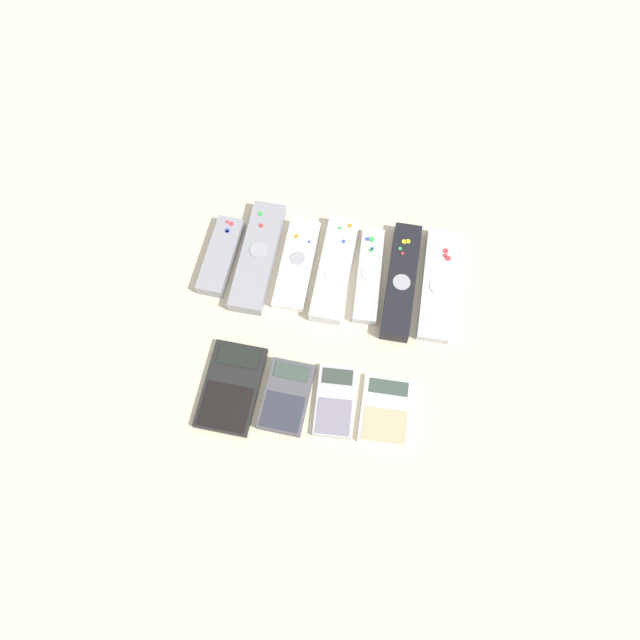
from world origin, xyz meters
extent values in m
plane|color=beige|center=(0.00, 0.00, 0.00)|extent=(3.00, 3.00, 0.00)
cube|color=gray|center=(-0.20, 0.13, 0.01)|extent=(0.06, 0.15, 0.02)
cylinder|color=blue|center=(-0.19, 0.18, 0.02)|extent=(0.01, 0.01, 0.00)
cylinder|color=red|center=(-0.20, 0.20, 0.02)|extent=(0.01, 0.01, 0.00)
cylinder|color=red|center=(-0.19, 0.19, 0.02)|extent=(0.01, 0.01, 0.00)
cylinder|color=blue|center=(-0.19, 0.18, 0.02)|extent=(0.01, 0.01, 0.00)
cube|color=gray|center=(-0.13, 0.14, 0.01)|extent=(0.06, 0.22, 0.02)
cylinder|color=#99999E|center=(-0.13, 0.15, 0.03)|extent=(0.03, 0.03, 0.00)
cylinder|color=red|center=(-0.13, 0.20, 0.03)|extent=(0.01, 0.01, 0.00)
cylinder|color=green|center=(-0.14, 0.22, 0.03)|extent=(0.01, 0.01, 0.00)
cube|color=white|center=(-0.06, 0.14, 0.01)|extent=(0.06, 0.18, 0.02)
cylinder|color=#99999E|center=(-0.06, 0.15, 0.02)|extent=(0.03, 0.03, 0.00)
cylinder|color=silver|center=(-0.04, 0.17, 0.02)|extent=(0.01, 0.01, 0.00)
cylinder|color=orange|center=(-0.07, 0.19, 0.02)|extent=(0.01, 0.01, 0.00)
cylinder|color=blue|center=(-0.04, 0.18, 0.02)|extent=(0.01, 0.01, 0.00)
cylinder|color=silver|center=(-0.06, 0.18, 0.02)|extent=(0.01, 0.01, 0.00)
cube|color=silver|center=(0.01, 0.14, 0.01)|extent=(0.06, 0.20, 0.02)
cylinder|color=silver|center=(0.01, 0.12, 0.03)|extent=(0.03, 0.03, 0.00)
cylinder|color=blue|center=(0.02, 0.19, 0.03)|extent=(0.01, 0.01, 0.00)
cylinder|color=orange|center=(0.03, 0.22, 0.03)|extent=(0.01, 0.01, 0.00)
cylinder|color=silver|center=(0.00, 0.20, 0.03)|extent=(0.01, 0.01, 0.00)
cylinder|color=green|center=(0.01, 0.21, 0.03)|extent=(0.01, 0.01, 0.00)
cube|color=#B7B7BC|center=(0.07, 0.14, 0.01)|extent=(0.05, 0.18, 0.02)
cylinder|color=silver|center=(0.07, 0.13, 0.02)|extent=(0.03, 0.03, 0.00)
cylinder|color=green|center=(0.07, 0.18, 0.02)|extent=(0.01, 0.01, 0.00)
cylinder|color=blue|center=(0.07, 0.18, 0.02)|extent=(0.01, 0.01, 0.00)
cylinder|color=green|center=(0.07, 0.20, 0.02)|extent=(0.01, 0.01, 0.00)
cylinder|color=blue|center=(0.06, 0.20, 0.02)|extent=(0.01, 0.01, 0.00)
cube|color=black|center=(0.13, 0.13, 0.01)|extent=(0.05, 0.22, 0.03)
cylinder|color=#99999E|center=(0.13, 0.12, 0.03)|extent=(0.03, 0.03, 0.00)
cylinder|color=yellow|center=(0.12, 0.20, 0.03)|extent=(0.01, 0.01, 0.00)
cylinder|color=yellow|center=(0.13, 0.20, 0.03)|extent=(0.01, 0.01, 0.00)
cylinder|color=red|center=(0.12, 0.18, 0.03)|extent=(0.01, 0.01, 0.00)
cylinder|color=green|center=(0.12, 0.19, 0.03)|extent=(0.01, 0.01, 0.00)
cube|color=#B7B7BC|center=(0.19, 0.14, 0.01)|extent=(0.05, 0.21, 0.02)
cylinder|color=silver|center=(0.19, 0.13, 0.02)|extent=(0.03, 0.03, 0.00)
cylinder|color=red|center=(0.20, 0.20, 0.02)|extent=(0.01, 0.01, 0.00)
cylinder|color=red|center=(0.21, 0.19, 0.02)|extent=(0.01, 0.01, 0.00)
cylinder|color=red|center=(0.20, 0.19, 0.02)|extent=(0.01, 0.01, 0.00)
cube|color=black|center=(-0.13, -0.10, 0.01)|extent=(0.09, 0.15, 0.01)
cube|color=black|center=(-0.12, -0.05, 0.01)|extent=(0.07, 0.04, 0.00)
cube|color=black|center=(-0.13, -0.14, 0.01)|extent=(0.08, 0.08, 0.00)
cube|color=#4C4C51|center=(-0.03, -0.11, 0.01)|extent=(0.08, 0.12, 0.02)
cube|color=#38473D|center=(-0.03, -0.06, 0.02)|extent=(0.06, 0.03, 0.00)
cube|color=#2E313B|center=(-0.03, -0.13, 0.02)|extent=(0.07, 0.06, 0.00)
cube|color=#B2B2B7|center=(0.05, -0.10, 0.01)|extent=(0.07, 0.12, 0.01)
cube|color=#333D33|center=(0.04, -0.06, 0.01)|extent=(0.05, 0.03, 0.00)
cube|color=gray|center=(0.05, -0.13, 0.01)|extent=(0.06, 0.06, 0.00)
cube|color=silver|center=(0.13, -0.10, 0.01)|extent=(0.08, 0.11, 0.01)
cube|color=#38473D|center=(0.13, -0.06, 0.01)|extent=(0.06, 0.03, 0.00)
cube|color=tan|center=(0.13, -0.13, 0.01)|extent=(0.07, 0.06, 0.00)
camera|label=1|loc=(0.07, -0.38, 0.99)|focal=35.00mm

